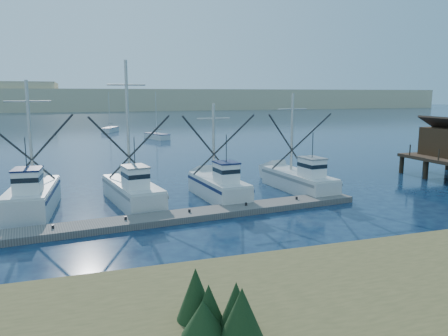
{
  "coord_description": "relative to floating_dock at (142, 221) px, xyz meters",
  "views": [
    {
      "loc": [
        -11.58,
        -19.74,
        7.72
      ],
      "look_at": [
        -2.28,
        8.0,
        2.75
      ],
      "focal_mm": 35.0,
      "sensor_mm": 36.0,
      "label": 1
    }
  ],
  "objects": [
    {
      "name": "ground",
      "position": [
        8.2,
        -5.74,
        -0.2
      ],
      "size": [
        500.0,
        500.0,
        0.0
      ],
      "primitive_type": "plane",
      "color": "#0B1834",
      "rests_on": "ground"
    },
    {
      "name": "floating_dock",
      "position": [
        0.0,
        0.0,
        0.0
      ],
      "size": [
        30.31,
        5.23,
        0.4
      ],
      "primitive_type": "cube",
      "rotation": [
        0.0,
        0.0,
        0.11
      ],
      "color": "slate",
      "rests_on": "ground"
    },
    {
      "name": "sailboat_near",
      "position": [
        9.56,
        49.67,
        0.29
      ],
      "size": [
        3.78,
        6.03,
        8.1
      ],
      "rotation": [
        0.0,
        0.0,
        0.36
      ],
      "color": "silver",
      "rests_on": "ground"
    },
    {
      "name": "dune_ridge",
      "position": [
        8.2,
        204.26,
        4.8
      ],
      "size": [
        360.0,
        60.0,
        10.0
      ],
      "primitive_type": "cube",
      "color": "tan",
      "rests_on": "ground"
    },
    {
      "name": "sailboat_far",
      "position": [
        2.92,
        66.83,
        0.29
      ],
      "size": [
        3.9,
        6.05,
        8.1
      ],
      "rotation": [
        0.0,
        0.0,
        -0.4
      ],
      "color": "silver",
      "rests_on": "ground"
    },
    {
      "name": "trawler_fleet",
      "position": [
        -0.45,
        4.9,
        0.77
      ],
      "size": [
        29.38,
        8.21,
        10.09
      ],
      "color": "silver",
      "rests_on": "ground"
    }
  ]
}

